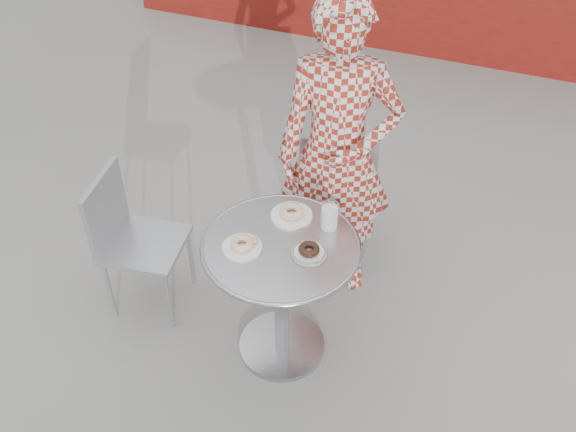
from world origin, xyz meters
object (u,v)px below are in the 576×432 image
at_px(chair_left, 148,267).
at_px(plate_checker, 309,251).
at_px(plate_near, 243,245).
at_px(milk_cup, 329,217).
at_px(seated_person, 338,155).
at_px(bistro_table, 281,272).
at_px(chair_far, 333,205).
at_px(plate_far, 292,214).

height_order(chair_left, plate_checker, chair_left).
bearing_deg(plate_near, milk_cup, 41.73).
bearing_deg(chair_left, seated_person, -65.78).
height_order(bistro_table, plate_checker, plate_checker).
bearing_deg(bistro_table, plate_checker, -3.31).
height_order(chair_far, seated_person, seated_person).
xyz_separation_m(plate_near, plate_checker, (0.29, 0.08, -0.00)).
bearing_deg(seated_person, chair_left, -160.89).
bearing_deg(milk_cup, seated_person, 103.67).
bearing_deg(plate_far, milk_cup, -0.95).
distance_m(plate_near, milk_cup, 0.42).
xyz_separation_m(bistro_table, plate_far, (-0.03, 0.20, 0.20)).
relative_size(bistro_table, plate_far, 3.76).
bearing_deg(bistro_table, plate_near, -150.54).
relative_size(seated_person, plate_far, 8.59).
distance_m(chair_far, plate_far, 0.85).
bearing_deg(milk_cup, bistro_table, -129.98).
distance_m(plate_checker, milk_cup, 0.21).
relative_size(bistro_table, plate_checker, 4.51).
bearing_deg(chair_left, plate_near, -110.37).
relative_size(bistro_table, milk_cup, 5.58).
bearing_deg(plate_near, plate_far, 66.22).
distance_m(chair_left, plate_far, 0.94).
distance_m(chair_left, plate_near, 0.84).
distance_m(seated_person, plate_far, 0.43).
bearing_deg(seated_person, bistro_table, -109.65).
bearing_deg(chair_far, milk_cup, 84.75).
relative_size(bistro_table, chair_far, 0.85).
bearing_deg(chair_left, milk_cup, -90.26).
bearing_deg(plate_checker, bistro_table, 176.69).
relative_size(chair_left, plate_near, 4.57).
relative_size(chair_left, milk_cup, 6.17).
height_order(plate_checker, milk_cup, milk_cup).
bearing_deg(chair_far, plate_far, 69.72).
bearing_deg(plate_far, chair_far, 90.21).
relative_size(plate_far, plate_checker, 1.20).
distance_m(bistro_table, plate_far, 0.28).
xyz_separation_m(seated_person, plate_far, (-0.09, -0.41, -0.09)).
bearing_deg(seated_person, chair_far, 93.61).
height_order(chair_far, plate_far, chair_far).
height_order(bistro_table, plate_near, plate_near).
height_order(plate_near, milk_cup, milk_cup).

